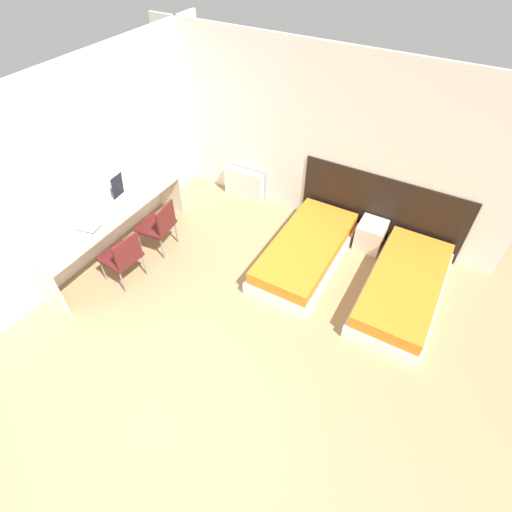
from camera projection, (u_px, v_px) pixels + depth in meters
The scene contains 13 objects.
ground_plane at pixel (153, 419), 4.26m from camera, with size 20.00×20.00×0.00m, color #9E7F56.
wall_back at pixel (318, 141), 5.85m from camera, with size 5.75×0.05×2.70m.
wall_left at pixel (95, 162), 5.43m from camera, with size 0.05×5.04×2.70m.
headboard_panel at pixel (380, 209), 5.99m from camera, with size 2.48×0.03×1.09m.
bed_near_window at pixel (306, 252), 5.85m from camera, with size 0.95×2.02×0.39m.
bed_near_door at pixel (403, 288), 5.34m from camera, with size 0.95×2.02×0.39m.
nightstand at pixel (370, 235), 6.07m from camera, with size 0.39×0.42×0.43m.
radiator at pixel (244, 184), 6.97m from camera, with size 0.73×0.12×0.53m.
desk at pixel (113, 221), 5.71m from camera, with size 0.53×2.53×0.74m.
chair_near_laptop at pixel (159, 224), 5.86m from camera, with size 0.51×0.51×0.82m.
chair_near_notebook at pixel (122, 256), 5.39m from camera, with size 0.50×0.50×0.82m.
laptop at pixel (125, 194), 5.80m from camera, with size 0.38×0.26×0.37m.
open_notebook at pixel (88, 227), 5.37m from camera, with size 0.33×0.24×0.02m.
Camera 1 is at (1.86, -1.05, 4.22)m, focal length 28.00 mm.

